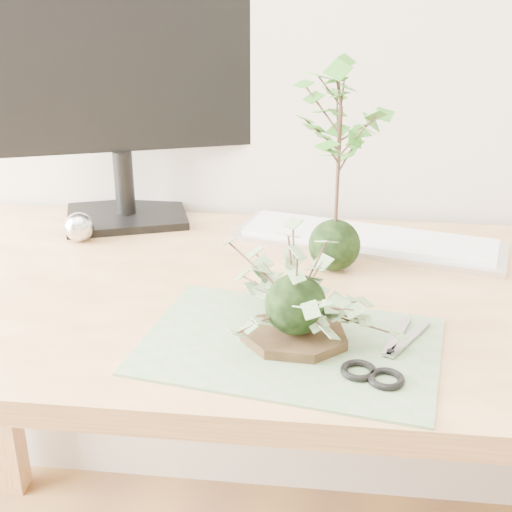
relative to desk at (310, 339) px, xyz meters
name	(u,v)px	position (x,y,z in m)	size (l,w,h in m)	color
desk	(310,339)	(0.00, 0.00, 0.00)	(1.60, 0.70, 0.74)	tan
cutting_mat	(290,345)	(-0.02, -0.18, 0.09)	(0.42, 0.28, 0.00)	#618759
stone_dish	(295,336)	(-0.02, -0.17, 0.10)	(0.16, 0.16, 0.01)	black
ivy_kokedama	(296,278)	(-0.02, -0.17, 0.19)	(0.32, 0.32, 0.17)	black
maple_kokedama	(340,120)	(0.03, 0.10, 0.35)	(0.24, 0.24, 0.38)	black
keyboard	(368,240)	(0.10, 0.22, 0.10)	(0.53, 0.26, 0.02)	silver
monitor	(117,70)	(-0.40, 0.30, 0.39)	(0.58, 0.24, 0.53)	black
foil_ball	(79,227)	(-0.45, 0.17, 0.12)	(0.06, 0.06, 0.06)	silver
scissors	(389,367)	(0.11, -0.23, 0.10)	(0.10, 0.20, 0.01)	#94949B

